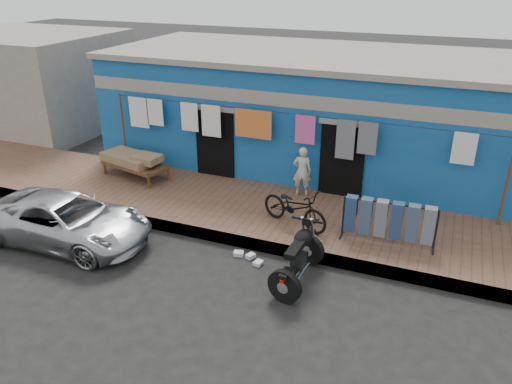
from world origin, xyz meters
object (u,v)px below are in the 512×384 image
(charpoy, at_px, (135,165))
(jeans_rack, at_px, (389,221))
(seated_person, at_px, (302,171))
(car, at_px, (66,219))
(bicycle, at_px, (295,203))
(motorcycle, at_px, (298,256))

(charpoy, height_order, jeans_rack, jeans_rack)
(seated_person, distance_m, charpoy, 4.64)
(car, bearing_deg, bicycle, -66.25)
(motorcycle, distance_m, charpoy, 6.22)
(bicycle, distance_m, motorcycle, 1.84)
(seated_person, bearing_deg, bicycle, 88.89)
(seated_person, relative_size, jeans_rack, 0.63)
(motorcycle, height_order, charpoy, motorcycle)
(motorcycle, bearing_deg, jeans_rack, 52.91)
(seated_person, relative_size, charpoy, 0.59)
(car, relative_size, jeans_rack, 1.93)
(seated_person, xyz_separation_m, bicycle, (0.35, -1.65, -0.09))
(charpoy, bearing_deg, motorcycle, -26.58)
(motorcycle, relative_size, charpoy, 0.82)
(bicycle, bearing_deg, car, 135.06)
(bicycle, xyz_separation_m, motorcycle, (0.62, -1.72, -0.24))
(charpoy, bearing_deg, jeans_rack, -8.33)
(car, height_order, motorcycle, motorcycle)
(car, xyz_separation_m, seated_person, (4.19, 3.79, 0.34))
(motorcycle, height_order, jeans_rack, jeans_rack)
(seated_person, height_order, charpoy, seated_person)
(car, relative_size, charpoy, 1.81)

